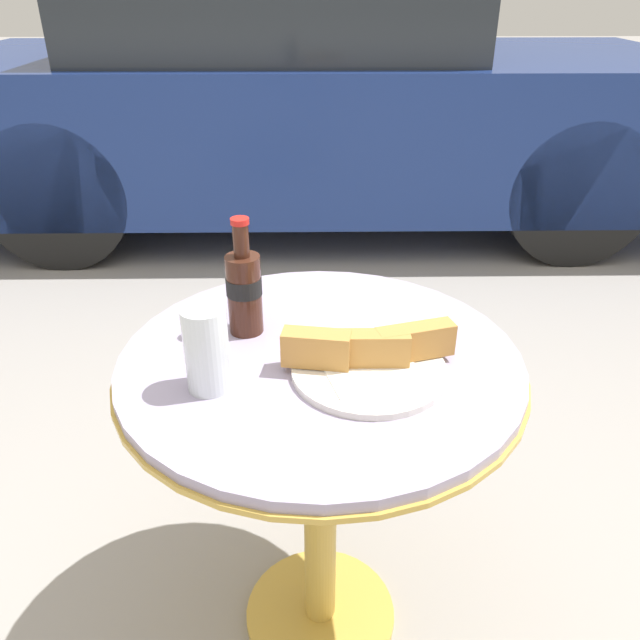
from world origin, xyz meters
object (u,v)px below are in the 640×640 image
Objects in this scene: lunch_plate_near at (368,358)px; cola_bottle_left at (244,289)px; bistro_table at (320,420)px; parked_car at (310,102)px; drinking_glass at (207,352)px.

cola_bottle_left is at bearing 147.49° from lunch_plate_near.
parked_car reaches higher than bistro_table.
lunch_plate_near is at bearing 9.54° from drinking_glass.
cola_bottle_left is at bearing 147.13° from bistro_table.
bistro_table is at bearing 148.12° from lunch_plate_near.
cola_bottle_left is 0.05× the size of parked_car.
lunch_plate_near is (0.21, -0.14, -0.06)m from cola_bottle_left.
bistro_table is 2.77m from parked_car.
cola_bottle_left reaches higher than bistro_table.
bistro_table is 3.25× the size of cola_bottle_left.
drinking_glass is (-0.04, -0.18, -0.02)m from cola_bottle_left.
bistro_table is 0.29m from drinking_glass.
drinking_glass is 2.87m from parked_car.
lunch_plate_near is 2.82m from parked_car.
bistro_table is at bearing -89.74° from parked_car.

